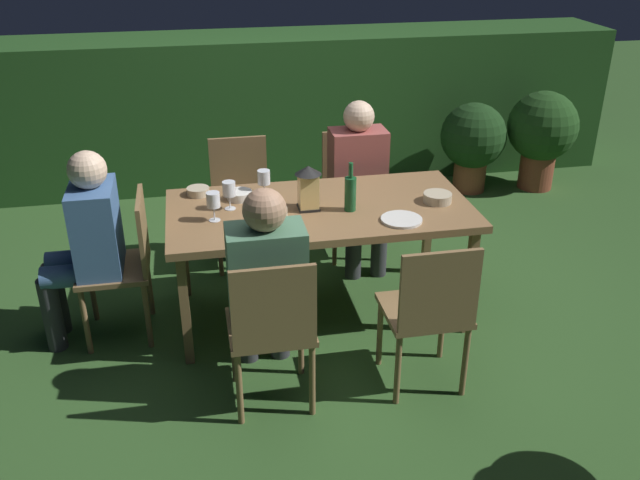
{
  "coord_description": "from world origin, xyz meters",
  "views": [
    {
      "loc": [
        -0.7,
        -3.63,
        2.35
      ],
      "look_at": [
        0.0,
        0.0,
        0.51
      ],
      "focal_mm": 38.64,
      "sensor_mm": 36.0,
      "label": 1
    }
  ],
  "objects": [
    {
      "name": "ground_plane",
      "position": [
        0.0,
        0.0,
        0.0
      ],
      "size": [
        16.0,
        16.0,
        0.0
      ],
      "primitive_type": "plane",
      "color": "#2D5123"
    },
    {
      "name": "dining_table",
      "position": [
        0.0,
        0.0,
        0.67
      ],
      "size": [
        1.78,
        0.89,
        0.72
      ],
      "color": "olive",
      "rests_on": "ground"
    },
    {
      "name": "chair_side_right_a",
      "position": [
        -0.4,
        0.84,
        0.49
      ],
      "size": [
        0.42,
        0.4,
        0.87
      ],
      "color": "brown",
      "rests_on": "ground"
    },
    {
      "name": "chair_head_near",
      "position": [
        -1.14,
        0.0,
        0.49
      ],
      "size": [
        0.4,
        0.42,
        0.87
      ],
      "color": "brown",
      "rests_on": "ground"
    },
    {
      "name": "person_in_blue",
      "position": [
        -1.33,
        0.0,
        0.64
      ],
      "size": [
        0.48,
        0.38,
        1.15
      ],
      "color": "#426699",
      "rests_on": "ground"
    },
    {
      "name": "chair_side_left_a",
      "position": [
        -0.4,
        -0.84,
        0.49
      ],
      "size": [
        0.42,
        0.4,
        0.87
      ],
      "color": "brown",
      "rests_on": "ground"
    },
    {
      "name": "person_in_green",
      "position": [
        -0.4,
        -0.64,
        0.64
      ],
      "size": [
        0.38,
        0.47,
        1.15
      ],
      "color": "#4C7A5B",
      "rests_on": "ground"
    },
    {
      "name": "chair_side_left_b",
      "position": [
        0.4,
        -0.84,
        0.49
      ],
      "size": [
        0.42,
        0.4,
        0.87
      ],
      "color": "brown",
      "rests_on": "ground"
    },
    {
      "name": "chair_side_right_b",
      "position": [
        0.4,
        0.84,
        0.49
      ],
      "size": [
        0.42,
        0.4,
        0.87
      ],
      "color": "brown",
      "rests_on": "ground"
    },
    {
      "name": "person_in_rust",
      "position": [
        0.4,
        0.64,
        0.64
      ],
      "size": [
        0.38,
        0.47,
        1.15
      ],
      "color": "#9E4C47",
      "rests_on": "ground"
    },
    {
      "name": "lantern_centerpiece",
      "position": [
        -0.07,
        -0.01,
        0.87
      ],
      "size": [
        0.15,
        0.15,
        0.27
      ],
      "color": "black",
      "rests_on": "dining_table"
    },
    {
      "name": "green_bottle_on_table",
      "position": [
        0.16,
        -0.08,
        0.83
      ],
      "size": [
        0.07,
        0.07,
        0.29
      ],
      "color": "#195128",
      "rests_on": "dining_table"
    },
    {
      "name": "wine_glass_a",
      "position": [
        -0.62,
        -0.07,
        0.84
      ],
      "size": [
        0.08,
        0.08,
        0.17
      ],
      "color": "silver",
      "rests_on": "dining_table"
    },
    {
      "name": "wine_glass_b",
      "position": [
        -0.52,
        0.07,
        0.84
      ],
      "size": [
        0.08,
        0.08,
        0.17
      ],
      "color": "silver",
      "rests_on": "dining_table"
    },
    {
      "name": "wine_glass_c",
      "position": [
        -0.3,
        0.22,
        0.84
      ],
      "size": [
        0.08,
        0.08,
        0.17
      ],
      "color": "silver",
      "rests_on": "dining_table"
    },
    {
      "name": "plate_a",
      "position": [
        -0.44,
        -0.26,
        0.73
      ],
      "size": [
        0.22,
        0.22,
        0.01
      ],
      "primitive_type": "cylinder",
      "color": "white",
      "rests_on": "dining_table"
    },
    {
      "name": "plate_b",
      "position": [
        0.41,
        -0.28,
        0.73
      ],
      "size": [
        0.23,
        0.23,
        0.01
      ],
      "primitive_type": "cylinder",
      "color": "silver",
      "rests_on": "dining_table"
    },
    {
      "name": "bowl_olives",
      "position": [
        0.7,
        -0.06,
        0.75
      ],
      "size": [
        0.17,
        0.17,
        0.05
      ],
      "color": "#BCAD8E",
      "rests_on": "dining_table"
    },
    {
      "name": "bowl_bread",
      "position": [
        -0.27,
        -0.09,
        0.75
      ],
      "size": [
        0.14,
        0.14,
        0.05
      ],
      "color": "#BCAD8E",
      "rests_on": "dining_table"
    },
    {
      "name": "bowl_salad",
      "position": [
        -0.69,
        0.32,
        0.75
      ],
      "size": [
        0.14,
        0.14,
        0.05
      ],
      "color": "#BCAD8E",
      "rests_on": "dining_table"
    },
    {
      "name": "bowl_dip",
      "position": [
        -0.45,
        0.21,
        0.75
      ],
      "size": [
        0.15,
        0.15,
        0.05
      ],
      "color": "silver",
      "rests_on": "dining_table"
    },
    {
      "name": "hedge_backdrop",
      "position": [
        0.0,
        2.48,
        0.64
      ],
      "size": [
        6.24,
        0.76,
        1.29
      ],
      "primitive_type": "cube",
      "color": "#234C1E",
      "rests_on": "ground"
    },
    {
      "name": "potted_plant_by_hedge",
      "position": [
        1.69,
        1.75,
        0.46
      ],
      "size": [
        0.57,
        0.57,
        0.79
      ],
      "color": "brown",
      "rests_on": "ground"
    },
    {
      "name": "potted_plant_corner",
      "position": [
        2.3,
        1.69,
        0.52
      ],
      "size": [
        0.61,
        0.61,
        0.87
      ],
      "color": "brown",
      "rests_on": "ground"
    }
  ]
}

